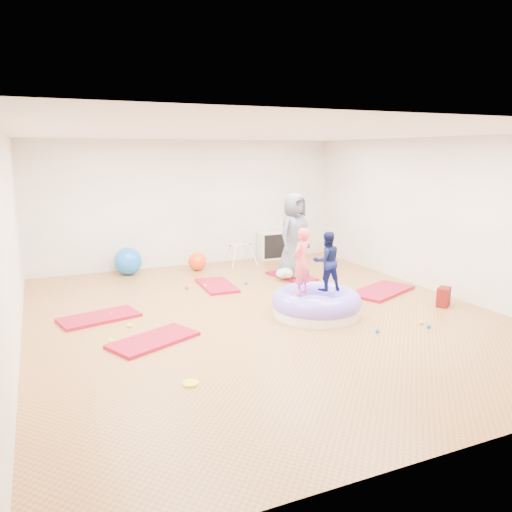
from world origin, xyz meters
name	(u,v)px	position (x,y,z in m)	size (l,w,h in m)	color
room	(264,228)	(0.00, 0.00, 1.40)	(7.01, 8.01, 2.81)	#B0743A
gym_mat_front_left	(154,340)	(-1.84, -0.43, 0.02)	(1.19, 0.59, 0.05)	#AF0629
gym_mat_mid_left	(99,317)	(-2.41, 0.86, 0.02)	(1.18, 0.59, 0.05)	#AF0629
gym_mat_center_back	(217,285)	(-0.11, 1.91, 0.02)	(1.14, 0.57, 0.05)	#AF0629
gym_mat_right	(381,291)	(2.53, 0.31, 0.03)	(1.33, 0.67, 0.06)	#AF0629
gym_mat_rear_right	(292,276)	(1.54, 1.98, 0.02)	(1.09, 0.54, 0.05)	#AF0629
inflatable_cushion	(316,304)	(0.77, -0.31, 0.17)	(1.42, 1.42, 0.45)	white
child_pink	(301,259)	(0.50, -0.29, 0.93)	(0.38, 0.25, 1.05)	#F44E59
child_navy	(327,258)	(0.99, -0.23, 0.88)	(0.46, 0.36, 0.95)	#0D1338
adult_caregiver	(294,235)	(1.57, 1.97, 0.89)	(0.82, 0.54, 1.69)	#545767
infant	(286,273)	(1.29, 1.77, 0.16)	(0.37, 0.38, 0.22)	#A6D7E7
ball_pit_balls	(250,309)	(-0.11, 0.27, 0.03)	(4.45, 3.56, 0.07)	#FFFE32
exercise_ball_blue	(128,261)	(-1.50, 3.58, 0.29)	(0.58, 0.58, 0.58)	blue
exercise_ball_orange	(197,261)	(-0.05, 3.37, 0.20)	(0.40, 0.40, 0.40)	#FF4615
infant_play_gym	(240,251)	(0.97, 3.39, 0.33)	(0.65, 0.61, 0.50)	silver
cube_shelf	(272,245)	(1.97, 3.79, 0.33)	(0.66, 0.33, 0.66)	silver
balance_disc	(337,295)	(1.60, 0.37, 0.04)	(0.39, 0.39, 0.09)	teal
backpack	(444,297)	(2.95, -0.78, 0.16)	(0.28, 0.17, 0.32)	red
yellow_toy	(191,383)	(-1.75, -1.87, 0.01)	(0.18, 0.18, 0.03)	#FFFE32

